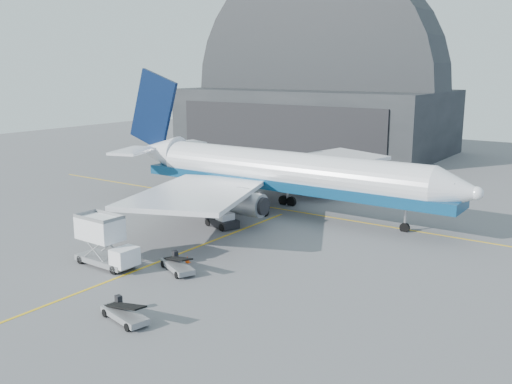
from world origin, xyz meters
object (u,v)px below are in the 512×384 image
Objects in this scene: belt_loader_a at (124,313)px; belt_loader_b at (177,265)px; airliner at (274,172)px; catering_truck at (105,242)px; pushback_tug at (223,221)px.

belt_loader_b reaches higher than belt_loader_a.
airliner is 7.77× the size of catering_truck.
belt_loader_b is at bearing -77.76° from airliner.
catering_truck is 1.37× the size of belt_loader_a.
pushback_tug is (-0.36, -9.08, -3.90)m from airliner.
catering_truck is at bearing -132.07° from belt_loader_b.
airliner is 10.60× the size of belt_loader_b.
pushback_tug is at bearing -92.24° from airliner.
airliner is 10.67× the size of belt_loader_a.
catering_truck reaches higher than belt_loader_b.
catering_truck is 1.51× the size of pushback_tug.
pushback_tug is (0.78, 14.78, -1.42)m from catering_truck.
belt_loader_a is (8.13, -30.29, -4.02)m from airliner.
pushback_tug is 0.91× the size of belt_loader_a.
belt_loader_b reaches higher than pushback_tug.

